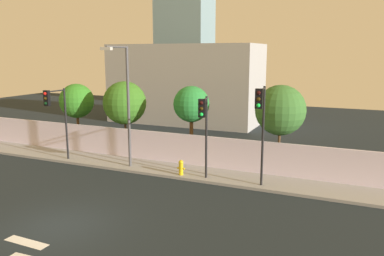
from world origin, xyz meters
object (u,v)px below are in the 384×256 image
(traffic_light_left, at_px, (204,121))
(traffic_light_center, at_px, (56,109))
(roadside_tree_midright, at_px, (191,105))
(fire_hydrant, at_px, (181,167))
(roadside_tree_midleft, at_px, (125,103))
(roadside_tree_leftmost, at_px, (77,101))
(street_lamp_curbside, at_px, (125,97))
(traffic_light_right, at_px, (261,116))
(roadside_tree_rightmost, at_px, (280,110))

(traffic_light_left, bearing_deg, traffic_light_center, -179.22)
(traffic_light_center, relative_size, roadside_tree_midright, 0.94)
(fire_hydrant, height_order, roadside_tree_midright, roadside_tree_midright)
(roadside_tree_midleft, bearing_deg, roadside_tree_leftmost, 180.00)
(roadside_tree_leftmost, height_order, roadside_tree_midleft, roadside_tree_midleft)
(street_lamp_curbside, xyz_separation_m, fire_hydrant, (3.45, -0.02, -3.67))
(traffic_light_right, height_order, roadside_tree_midright, traffic_light_right)
(traffic_light_center, bearing_deg, traffic_light_right, 0.21)
(traffic_light_center, distance_m, street_lamp_curbside, 4.62)
(roadside_tree_midleft, bearing_deg, street_lamp_curbside, -55.53)
(roadside_tree_leftmost, xyz_separation_m, roadside_tree_midright, (8.85, 0.00, 0.22))
(traffic_light_center, relative_size, traffic_light_right, 0.89)
(roadside_tree_midright, height_order, roadside_tree_rightmost, roadside_tree_rightmost)
(street_lamp_curbside, bearing_deg, roadside_tree_midleft, 124.47)
(fire_hydrant, bearing_deg, roadside_tree_midright, 104.26)
(street_lamp_curbside, bearing_deg, traffic_light_right, -4.73)
(fire_hydrant, bearing_deg, traffic_light_center, -175.12)
(roadside_tree_rightmost, bearing_deg, roadside_tree_midright, 180.00)
(traffic_light_center, height_order, fire_hydrant, traffic_light_center)
(roadside_tree_midright, bearing_deg, fire_hydrant, -75.74)
(roadside_tree_midright, bearing_deg, roadside_tree_rightmost, 0.00)
(roadside_tree_midright, distance_m, roadside_tree_rightmost, 5.44)
(street_lamp_curbside, height_order, fire_hydrant, street_lamp_curbside)
(roadside_tree_midleft, bearing_deg, roadside_tree_midright, 0.00)
(street_lamp_curbside, height_order, roadside_tree_rightmost, street_lamp_curbside)
(traffic_light_left, distance_m, traffic_light_right, 2.95)
(traffic_light_right, xyz_separation_m, fire_hydrant, (-4.47, 0.63, -3.18))
(roadside_tree_midleft, relative_size, roadside_tree_rightmost, 0.98)
(fire_hydrant, bearing_deg, traffic_light_right, -8.05)
(street_lamp_curbside, distance_m, roadside_tree_midright, 4.23)
(roadside_tree_midleft, bearing_deg, traffic_light_right, -21.05)
(fire_hydrant, xyz_separation_m, roadside_tree_rightmost, (4.61, 3.27, 2.95))
(traffic_light_left, bearing_deg, roadside_tree_midright, 121.95)
(traffic_light_left, relative_size, roadside_tree_leftmost, 0.95)
(roadside_tree_rightmost, bearing_deg, roadside_tree_leftmost, 180.00)
(traffic_light_left, relative_size, roadside_tree_midleft, 0.89)
(fire_hydrant, height_order, roadside_tree_rightmost, roadside_tree_rightmost)
(roadside_tree_leftmost, xyz_separation_m, roadside_tree_midleft, (4.00, 0.00, 0.07))
(traffic_light_left, distance_m, street_lamp_curbside, 5.12)
(fire_hydrant, height_order, roadside_tree_midleft, roadside_tree_midleft)
(traffic_light_center, xyz_separation_m, roadside_tree_rightmost, (12.54, 3.95, 0.14))
(roadside_tree_midright, bearing_deg, traffic_light_left, -58.05)
(traffic_light_right, distance_m, roadside_tree_midleft, 10.88)
(traffic_light_right, height_order, roadside_tree_rightmost, traffic_light_right)
(traffic_light_center, relative_size, roadside_tree_leftmost, 0.97)
(traffic_light_right, relative_size, fire_hydrant, 5.96)
(roadside_tree_midleft, height_order, roadside_tree_rightmost, roadside_tree_rightmost)
(traffic_light_left, xyz_separation_m, fire_hydrant, (-1.55, 0.55, -2.75))
(traffic_light_center, bearing_deg, street_lamp_curbside, 8.89)
(fire_hydrant, bearing_deg, roadside_tree_leftmost, 161.31)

